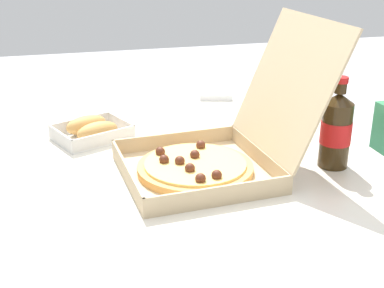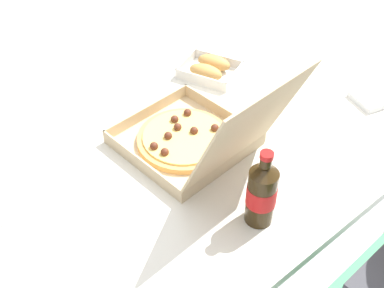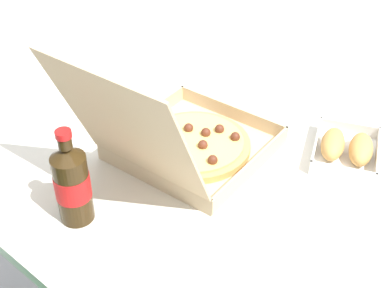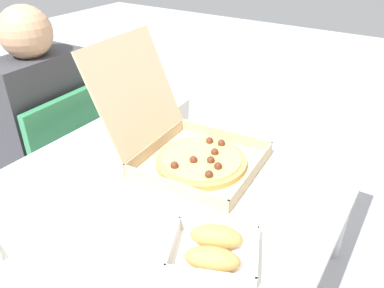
{
  "view_description": "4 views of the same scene",
  "coord_description": "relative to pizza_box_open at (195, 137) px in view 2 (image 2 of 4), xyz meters",
  "views": [
    {
      "loc": [
        1.09,
        -0.32,
        1.28
      ],
      "look_at": [
        -0.01,
        -0.03,
        0.82
      ],
      "focal_mm": 48.71,
      "sensor_mm": 36.0,
      "label": 1
    },
    {
      "loc": [
        0.7,
        0.82,
        1.73
      ],
      "look_at": [
        0.02,
        0.01,
        0.78
      ],
      "focal_mm": 46.75,
      "sensor_mm": 36.0,
      "label": 2
    },
    {
      "loc": [
        -0.66,
        0.77,
        1.56
      ],
      "look_at": [
        -0.0,
        0.0,
        0.8
      ],
      "focal_mm": 49.93,
      "sensor_mm": 36.0,
      "label": 3
    },
    {
      "loc": [
        -0.8,
        -0.53,
        1.4
      ],
      "look_at": [
        0.02,
        0.01,
        0.81
      ],
      "focal_mm": 35.32,
      "sensor_mm": 36.0,
      "label": 4
    }
  ],
  "objects": [
    {
      "name": "napkin_pile",
      "position": [
        -0.59,
        0.19,
        -0.04
      ],
      "size": [
        0.14,
        0.14,
        0.02
      ],
      "primitive_type": "cube",
      "rotation": [
        0.0,
        0.0,
        -0.28
      ],
      "color": "white",
      "rests_on": "dining_table"
    },
    {
      "name": "cola_bottle",
      "position": [
        0.04,
        0.29,
        0.04
      ],
      "size": [
        0.07,
        0.07,
        0.22
      ],
      "color": "#33230F",
      "rests_on": "dining_table"
    },
    {
      "name": "pizza_box_open",
      "position": [
        0.0,
        0.0,
        0.0
      ],
      "size": [
        0.36,
        0.49,
        0.35
      ],
      "color": "tan",
      "rests_on": "dining_table"
    },
    {
      "name": "bread_side_box",
      "position": [
        -0.29,
        -0.26,
        -0.03
      ],
      "size": [
        0.21,
        0.23,
        0.06
      ],
      "color": "white",
      "rests_on": "dining_table"
    },
    {
      "name": "ground_plane",
      "position": [
        -0.01,
        -0.01,
        -0.8
      ],
      "size": [
        10.0,
        10.0,
        0.0
      ],
      "primitive_type": "plane",
      "color": "#B2B2B7"
    },
    {
      "name": "paper_menu",
      "position": [
        0.45,
        -0.19,
        -0.05
      ],
      "size": [
        0.23,
        0.18,
        0.0
      ],
      "primitive_type": "cube",
      "rotation": [
        0.0,
        0.0,
        0.16
      ],
      "color": "white",
      "rests_on": "dining_table"
    },
    {
      "name": "dining_table",
      "position": [
        -0.01,
        -0.01,
        -0.12
      ],
      "size": [
        1.46,
        0.93,
        0.75
      ],
      "color": "silver",
      "rests_on": "ground_plane"
    }
  ]
}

